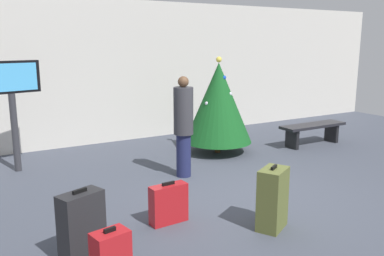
% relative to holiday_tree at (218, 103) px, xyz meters
% --- Properties ---
extents(ground_plane, '(16.00, 16.00, 0.00)m').
position_rel_holiday_tree_xyz_m(ground_plane, '(-1.09, -2.32, -1.06)').
color(ground_plane, '#424754').
extents(back_wall, '(16.00, 0.20, 3.24)m').
position_rel_holiday_tree_xyz_m(back_wall, '(-1.09, 2.12, 0.56)').
color(back_wall, beige).
rests_on(back_wall, ground_plane).
extents(holiday_tree, '(1.41, 1.41, 2.01)m').
position_rel_holiday_tree_xyz_m(holiday_tree, '(0.00, 0.00, 0.00)').
color(holiday_tree, '#4C3319').
rests_on(holiday_tree, ground_plane).
extents(flight_info_kiosk, '(1.02, 0.30, 1.98)m').
position_rel_holiday_tree_xyz_m(flight_info_kiosk, '(-3.85, 0.75, 0.35)').
color(flight_info_kiosk, '#333338').
rests_on(flight_info_kiosk, ground_plane).
extents(waiting_bench, '(1.66, 0.44, 0.48)m').
position_rel_holiday_tree_xyz_m(waiting_bench, '(2.21, -0.55, -0.70)').
color(waiting_bench, black).
rests_on(waiting_bench, ground_plane).
extents(traveller_0, '(0.41, 0.41, 1.74)m').
position_rel_holiday_tree_xyz_m(traveller_0, '(-1.39, -1.02, -0.15)').
color(traveller_0, '#1E234C').
rests_on(traveller_0, ground_plane).
extents(suitcase_0, '(0.51, 0.45, 0.82)m').
position_rel_holiday_tree_xyz_m(suitcase_0, '(-1.42, -3.36, -0.67)').
color(suitcase_0, '#59602D').
rests_on(suitcase_0, ground_plane).
extents(suitcase_1, '(0.51, 0.21, 0.55)m').
position_rel_holiday_tree_xyz_m(suitcase_1, '(-2.47, -2.56, -0.81)').
color(suitcase_1, '#B2191E').
rests_on(suitcase_1, ground_plane).
extents(suitcase_2, '(0.52, 0.38, 0.80)m').
position_rel_holiday_tree_xyz_m(suitcase_2, '(-3.68, -2.93, -0.68)').
color(suitcase_2, '#232326').
rests_on(suitcase_2, ground_plane).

